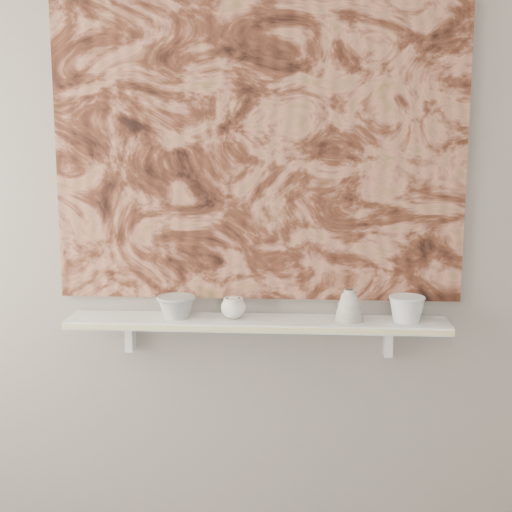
# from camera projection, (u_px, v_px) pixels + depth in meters

# --- Properties ---
(wall_back) EXTENTS (3.60, 0.00, 3.60)m
(wall_back) POSITION_uv_depth(u_px,v_px,m) (258.00, 203.00, 2.64)
(wall_back) COLOR gray
(wall_back) RESTS_ON floor
(shelf) EXTENTS (1.40, 0.18, 0.03)m
(shelf) POSITION_uv_depth(u_px,v_px,m) (257.00, 323.00, 2.62)
(shelf) COLOR white
(shelf) RESTS_ON wall_back
(shelf_stripe) EXTENTS (1.40, 0.01, 0.02)m
(shelf_stripe) POSITION_uv_depth(u_px,v_px,m) (255.00, 330.00, 2.53)
(shelf_stripe) COLOR beige
(shelf_stripe) RESTS_ON shelf
(bracket_left) EXTENTS (0.03, 0.06, 0.12)m
(bracket_left) POSITION_uv_depth(u_px,v_px,m) (130.00, 335.00, 2.73)
(bracket_left) COLOR white
(bracket_left) RESTS_ON wall_back
(bracket_right) EXTENTS (0.03, 0.06, 0.12)m
(bracket_right) POSITION_uv_depth(u_px,v_px,m) (388.00, 340.00, 2.67)
(bracket_right) COLOR white
(bracket_right) RESTS_ON wall_back
(painting) EXTENTS (1.50, 0.02, 1.10)m
(painting) POSITION_uv_depth(u_px,v_px,m) (258.00, 151.00, 2.59)
(painting) COLOR #5C2E1D
(painting) RESTS_ON wall_back
(house_motif) EXTENTS (0.09, 0.00, 0.08)m
(house_motif) POSITION_uv_depth(u_px,v_px,m) (380.00, 236.00, 2.61)
(house_motif) COLOR black
(house_motif) RESTS_ON painting
(bowl_grey) EXTENTS (0.15, 0.15, 0.08)m
(bowl_grey) POSITION_uv_depth(u_px,v_px,m) (176.00, 306.00, 2.63)
(bowl_grey) COLOR #A0A09D
(bowl_grey) RESTS_ON shelf
(cup_cream) EXTENTS (0.12, 0.12, 0.08)m
(cup_cream) POSITION_uv_depth(u_px,v_px,m) (233.00, 308.00, 2.62)
(cup_cream) COLOR silver
(cup_cream) RESTS_ON shelf
(bell_vessel) EXTENTS (0.12, 0.12, 0.12)m
(bell_vessel) POSITION_uv_depth(u_px,v_px,m) (349.00, 305.00, 2.59)
(bell_vessel) COLOR beige
(bell_vessel) RESTS_ON shelf
(bowl_white) EXTENTS (0.16, 0.16, 0.10)m
(bowl_white) POSITION_uv_depth(u_px,v_px,m) (407.00, 309.00, 2.57)
(bowl_white) COLOR silver
(bowl_white) RESTS_ON shelf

